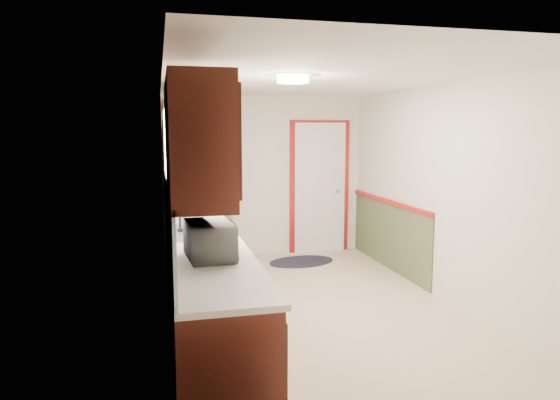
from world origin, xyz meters
TOP-DOWN VIEW (x-y plane):
  - room_shell at (0.00, 0.00)m, footprint 3.20×5.20m
  - kitchen_run at (-1.24, -0.29)m, footprint 0.63×4.00m
  - back_wall_trim at (0.99, 2.21)m, footprint 1.12×2.30m
  - ceiling_fixture at (-0.30, -0.20)m, footprint 0.30×0.30m
  - microwave at (-1.20, -1.19)m, footprint 0.32×0.52m
  - refrigerator at (-1.02, 2.05)m, footprint 0.83×0.82m
  - rug at (0.40, 1.90)m, footprint 1.07×0.79m
  - cooktop at (-1.19, 1.40)m, footprint 0.55×0.65m

SIDE VIEW (x-z plane):
  - rug at x=0.40m, z-range 0.00..0.01m
  - kitchen_run at x=-1.24m, z-range -0.29..1.91m
  - back_wall_trim at x=0.99m, z-range -0.15..1.93m
  - cooktop at x=-1.19m, z-range 0.94..0.96m
  - refrigerator at x=-1.02m, z-range 0.00..1.94m
  - microwave at x=-1.20m, z-range 0.94..1.28m
  - room_shell at x=0.00m, z-range -0.06..2.46m
  - ceiling_fixture at x=-0.30m, z-range 2.33..2.39m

